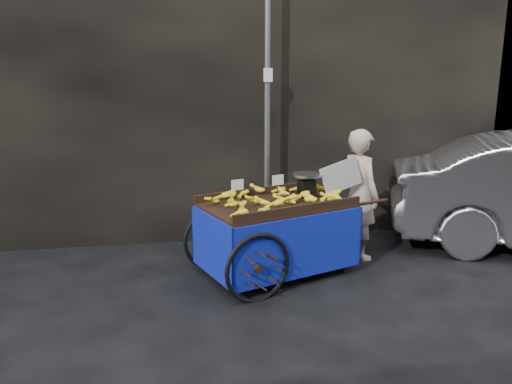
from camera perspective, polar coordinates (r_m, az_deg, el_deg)
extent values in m
plane|color=black|center=(6.09, 0.78, -10.00)|extent=(80.00, 80.00, 0.00)
cube|color=black|center=(8.10, -9.89, 13.75)|extent=(11.00, 2.00, 5.00)
cylinder|color=slate|center=(6.94, 1.29, 9.92)|extent=(0.08, 0.08, 4.00)
cube|color=white|center=(6.88, 1.39, 13.23)|extent=(0.12, 0.02, 0.18)
cube|color=black|center=(6.03, 2.32, -1.64)|extent=(1.97, 1.58, 0.06)
cube|color=black|center=(6.43, -0.04, 0.00)|extent=(1.62, 0.62, 0.11)
cube|color=black|center=(5.61, 5.05, -2.04)|extent=(1.62, 0.62, 0.11)
cube|color=black|center=(6.25, 10.23, -5.40)|extent=(0.07, 0.07, 0.85)
cube|color=black|center=(6.89, 5.68, -3.48)|extent=(0.07, 0.07, 0.85)
cylinder|color=black|center=(6.37, 12.97, -1.17)|extent=(0.52, 0.22, 0.04)
cylinder|color=black|center=(7.00, 8.26, 0.32)|extent=(0.52, 0.22, 0.04)
torus|color=black|center=(5.42, 0.23, -8.71)|extent=(0.77, 0.32, 0.80)
torus|color=black|center=(6.39, -4.97, -5.32)|extent=(0.77, 0.32, 0.80)
cylinder|color=black|center=(5.90, -2.60, -6.89)|extent=(0.46, 1.14, 0.05)
cube|color=#11089C|center=(5.70, 5.21, -6.38)|extent=(1.65, 0.62, 0.73)
cube|color=#11089C|center=(6.58, -0.23, -3.64)|extent=(1.65, 0.62, 0.73)
cube|color=#11089C|center=(5.74, -5.08, -6.24)|extent=(0.40, 1.05, 0.73)
cube|color=#11089C|center=(6.61, 8.67, -3.71)|extent=(0.40, 1.05, 0.73)
cube|color=black|center=(6.29, 5.79, 0.63)|extent=(0.23, 0.21, 0.17)
cylinder|color=silver|center=(6.26, 5.82, 1.96)|extent=(0.46, 0.46, 0.03)
cube|color=white|center=(5.56, -2.13, 0.82)|extent=(0.14, 0.06, 0.12)
cube|color=white|center=(5.82, 2.52, 1.38)|extent=(0.14, 0.06, 0.12)
imported|color=#BFA78E|center=(6.71, 11.73, -0.28)|extent=(0.61, 0.74, 1.73)
cube|color=beige|center=(6.35, 9.67, 1.81)|extent=(0.59, 0.06, 0.50)
ellipsoid|color=#174AAD|center=(6.60, 8.37, -6.94)|extent=(0.31, 0.25, 0.28)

